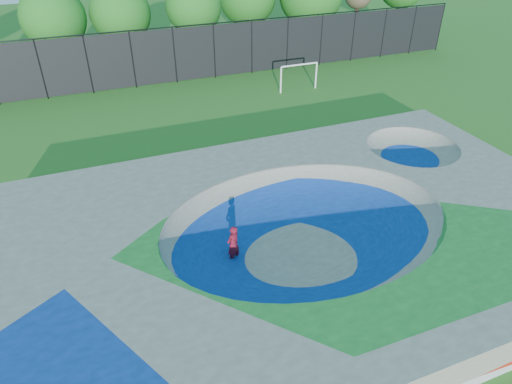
% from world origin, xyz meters
% --- Properties ---
extents(ground, '(120.00, 120.00, 0.00)m').
position_xyz_m(ground, '(0.00, 0.00, 0.00)').
color(ground, '#28611B').
rests_on(ground, ground).
extents(skate_deck, '(22.00, 14.00, 1.50)m').
position_xyz_m(skate_deck, '(0.00, 0.00, 0.75)').
color(skate_deck, gray).
rests_on(skate_deck, ground).
extents(skater, '(0.69, 0.61, 1.59)m').
position_xyz_m(skater, '(-2.75, 0.43, 0.79)').
color(skater, red).
rests_on(skater, ground).
extents(skateboard, '(0.81, 0.46, 0.05)m').
position_xyz_m(skateboard, '(-2.75, 0.43, 0.03)').
color(skateboard, black).
rests_on(skateboard, ground).
extents(soccer_goal, '(2.88, 0.12, 1.90)m').
position_xyz_m(soccer_goal, '(7.66, 16.13, 1.31)').
color(soccer_goal, white).
rests_on(soccer_goal, ground).
extents(fence, '(48.09, 0.09, 4.04)m').
position_xyz_m(fence, '(0.00, 21.00, 2.10)').
color(fence, black).
rests_on(fence, ground).
extents(treeline, '(52.55, 7.12, 7.54)m').
position_xyz_m(treeline, '(-0.91, 25.97, 4.63)').
color(treeline, '#423321').
rests_on(treeline, ground).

